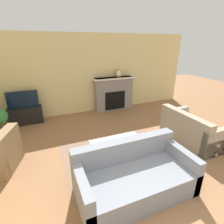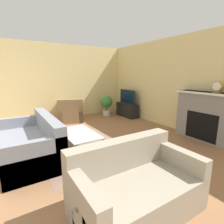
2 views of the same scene
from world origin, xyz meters
name	(u,v)px [view 1 (image 1 of 2)]	position (x,y,z in m)	size (l,w,h in m)	color
wall_back	(76,75)	(0.00, 5.14, 1.35)	(8.68, 0.06, 2.70)	beige
area_rug	(117,156)	(0.18, 2.15, 0.00)	(2.35, 1.85, 0.00)	#896B56
fireplace	(114,93)	(1.31, 4.96, 0.64)	(1.56, 0.36, 1.22)	gray
tv_stand	(26,115)	(-1.74, 4.85, 0.26)	(0.99, 0.37, 0.52)	black
tv	(23,100)	(-1.74, 4.84, 0.79)	(0.88, 0.06, 0.53)	#232328
couch_sectional	(134,177)	(0.03, 1.15, 0.29)	(1.93, 0.97, 0.82)	gray
couch_loveseat	(191,131)	(2.19, 2.01, 0.29)	(0.87, 1.52, 0.82)	#9E937F
coffee_table	(118,144)	(0.18, 2.09, 0.35)	(1.15, 0.65, 0.38)	#333338
mantel_clock	(118,73)	(1.50, 4.96, 1.35)	(0.23, 0.07, 0.26)	#B79338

